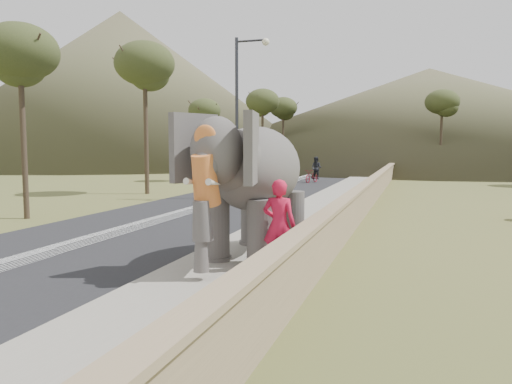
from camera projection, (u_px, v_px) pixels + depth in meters
The scene contains 12 objects.
ground at pixel (232, 276), 10.51m from camera, with size 160.00×160.00×0.00m, color olive.
road at pixel (206, 208), 21.51m from camera, with size 7.00×120.00×0.03m, color black.
median at pixel (206, 206), 21.50m from camera, with size 0.35×120.00×0.22m, color black.
walkway at pixel (320, 212), 19.97m from camera, with size 3.00×120.00×0.15m, color #9E9687.
parapet at pixel (362, 201), 19.42m from camera, with size 0.30×120.00×1.10m, color tan.
lamppost at pixel (243, 102), 24.72m from camera, with size 1.76×0.36×8.00m.
signboard at pixel (245, 167), 24.79m from camera, with size 0.60×0.08×2.40m.
hill_left at pixel (122, 88), 73.18m from camera, with size 60.00×60.00×22.00m, color brown.
hill_far at pixel (428, 116), 74.61m from camera, with size 80.00×80.00×14.00m, color brown.
elephant_and_man at pixel (257, 188), 11.86m from camera, with size 2.68×4.64×3.21m.
motorcyclist at pixel (314, 173), 35.92m from camera, with size 1.33×1.87×1.88m.
trees at pixel (398, 130), 36.73m from camera, with size 47.46×42.39×8.62m.
Camera 1 is at (3.64, -9.64, 2.77)m, focal length 35.00 mm.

